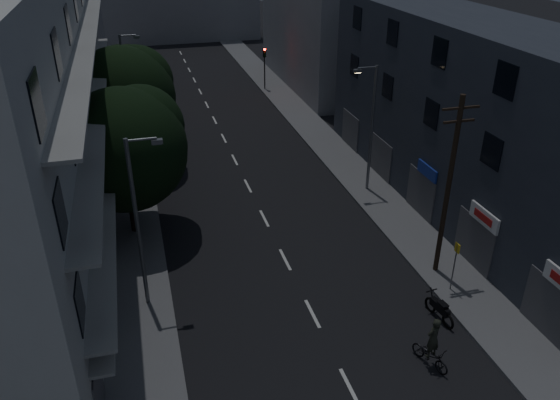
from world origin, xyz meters
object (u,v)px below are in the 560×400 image
utility_pole (449,185)px  motorcycle (439,310)px  bus_stop_sign (455,258)px  cyclist (431,350)px

utility_pole → motorcycle: bearing=-117.5°
utility_pole → motorcycle: 5.71m
motorcycle → bus_stop_sign: bearing=38.2°
bus_stop_sign → cyclist: 5.34m
utility_pole → bus_stop_sign: utility_pole is taller
cyclist → utility_pole: bearing=38.5°
motorcycle → cyclist: bearing=-134.8°
utility_pole → bus_stop_sign: size_ratio=3.56×
utility_pole → cyclist: 7.80m
utility_pole → motorcycle: utility_pole is taller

